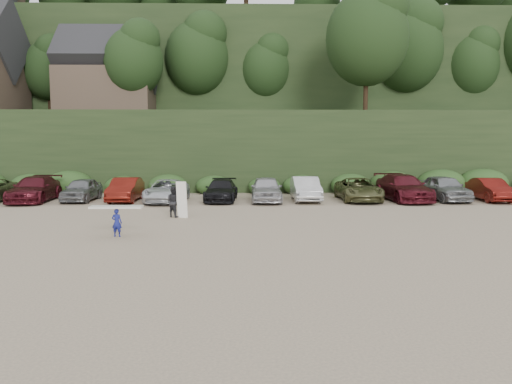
{
  "coord_description": "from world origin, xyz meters",
  "views": [
    {
      "loc": [
        0.13,
        -21.08,
        3.78
      ],
      "look_at": [
        0.63,
        3.0,
        1.3
      ],
      "focal_mm": 35.0,
      "sensor_mm": 36.0,
      "label": 1
    }
  ],
  "objects": [
    {
      "name": "hillside_backdrop",
      "position": [
        -0.26,
        35.93,
        11.22
      ],
      "size": [
        90.0,
        41.5,
        28.0
      ],
      "color": "black",
      "rests_on": "ground"
    },
    {
      "name": "parked_cars",
      "position": [
        -2.23,
        9.99,
        0.74
      ],
      "size": [
        39.07,
        5.94,
        1.64
      ],
      "color": "#A3A2A7",
      "rests_on": "ground"
    },
    {
      "name": "adult_surfer",
      "position": [
        -3.41,
        3.5,
        0.78
      ],
      "size": [
        1.21,
        0.97,
        1.81
      ],
      "color": "black",
      "rests_on": "ground"
    },
    {
      "name": "child_surfer",
      "position": [
        -4.97,
        -1.52,
        0.83
      ],
      "size": [
        2.05,
        0.59,
        1.22
      ],
      "color": "navy",
      "rests_on": "ground"
    },
    {
      "name": "ground",
      "position": [
        0.0,
        0.0,
        0.0
      ],
      "size": [
        120.0,
        120.0,
        0.0
      ],
      "primitive_type": "plane",
      "color": "tan",
      "rests_on": "ground"
    }
  ]
}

